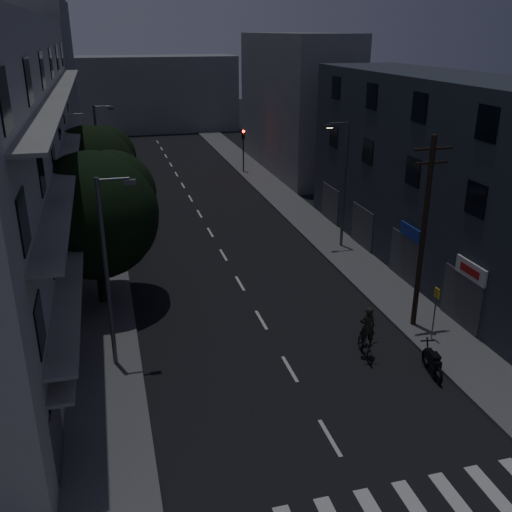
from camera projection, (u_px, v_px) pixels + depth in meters
name	position (u px, v px, depth m)	size (l,w,h in m)	color
ground	(209.00, 230.00, 40.55)	(160.00, 160.00, 0.00)	black
sidewalk_left	(100.00, 238.00, 38.72)	(3.00, 90.00, 0.15)	#565659
sidewalk_right	(308.00, 221.00, 42.32)	(3.00, 90.00, 0.15)	#565659
lane_markings	(195.00, 206.00, 46.16)	(0.15, 60.50, 0.01)	beige
building_right	(456.00, 181.00, 31.51)	(6.19, 28.00, 11.00)	#282E37
building_far_left	(41.00, 88.00, 55.37)	(6.00, 20.00, 16.00)	slate
building_far_right	(295.00, 103.00, 56.29)	(6.00, 20.00, 13.00)	slate
building_far_end	(148.00, 94.00, 79.11)	(24.00, 8.00, 10.00)	slate
tree_near	(95.00, 210.00, 27.92)	(6.32, 6.32, 7.80)	black
tree_mid	(92.00, 168.00, 37.49)	(6.05, 6.05, 7.44)	black
tree_far	(96.00, 156.00, 44.29)	(5.15, 5.15, 6.37)	black
traffic_signal_far_right	(243.00, 142.00, 55.62)	(0.28, 0.37, 4.10)	black
traffic_signal_far_left	(108.00, 152.00, 50.99)	(0.28, 0.37, 4.10)	black
street_lamp_left_near	(109.00, 265.00, 22.51)	(1.51, 0.25, 8.00)	#595D61
street_lamp_right	(343.00, 179.00, 35.61)	(1.51, 0.25, 8.00)	#505357
street_lamp_left_far	(100.00, 154.00, 42.82)	(1.51, 0.25, 8.00)	#515558
utility_pole	(424.00, 231.00, 25.57)	(1.80, 0.24, 9.00)	black
bus_stop_sign	(436.00, 304.00, 25.35)	(0.06, 0.35, 2.52)	#595B60
motorcycle	(432.00, 362.00, 23.43)	(0.65, 2.07, 1.34)	black
cyclist	(366.00, 340.00, 24.55)	(0.88, 1.96, 2.40)	black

